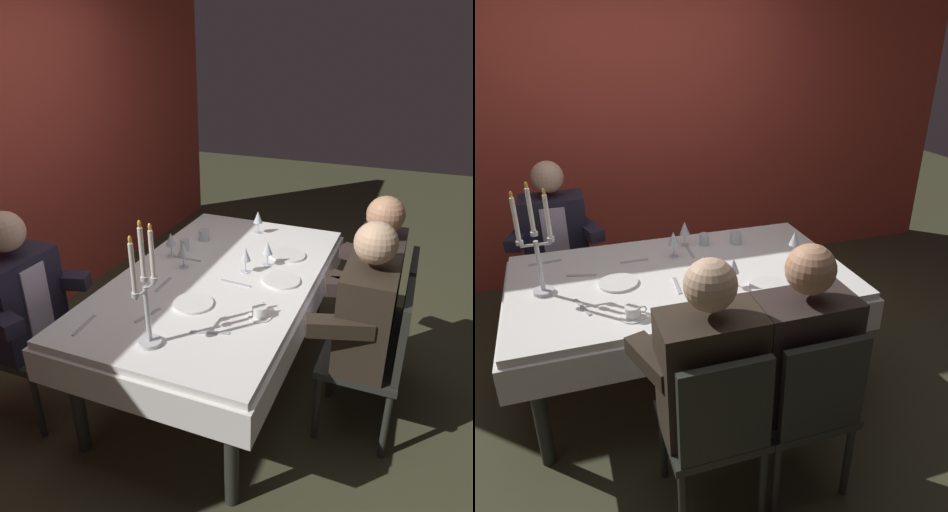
# 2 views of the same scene
# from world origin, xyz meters

# --- Properties ---
(ground_plane) EXTENTS (12.00, 12.00, 0.00)m
(ground_plane) POSITION_xyz_m (0.00, 0.00, 0.00)
(ground_plane) COLOR #393925
(dining_table) EXTENTS (1.94, 1.14, 0.74)m
(dining_table) POSITION_xyz_m (0.00, 0.00, 0.62)
(dining_table) COLOR white
(dining_table) RESTS_ON ground_plane
(candelabra) EXTENTS (0.19, 0.11, 0.61)m
(candelabra) POSITION_xyz_m (-0.75, 0.01, 0.99)
(candelabra) COLOR silver
(candelabra) RESTS_ON dining_table
(dinner_plate_0) EXTENTS (0.22, 0.22, 0.01)m
(dinner_plate_0) POSITION_xyz_m (-0.36, -0.01, 0.75)
(dinner_plate_0) COLOR white
(dinner_plate_0) RESTS_ON dining_table
(dinner_plate_1) EXTENTS (0.23, 0.23, 0.01)m
(dinner_plate_1) POSITION_xyz_m (0.42, -0.31, 0.75)
(dinner_plate_1) COLOR white
(dinner_plate_1) RESTS_ON dining_table
(dinner_plate_2) EXTENTS (0.22, 0.22, 0.01)m
(dinner_plate_2) POSITION_xyz_m (0.07, -0.37, 0.75)
(dinner_plate_2) COLOR white
(dinner_plate_2) RESTS_ON dining_table
(wine_glass_0) EXTENTS (0.07, 0.07, 0.16)m
(wine_glass_0) POSITION_xyz_m (0.02, 0.24, 0.85)
(wine_glass_0) COLOR silver
(wine_glass_0) RESTS_ON dining_table
(wine_glass_1) EXTENTS (0.07, 0.07, 0.16)m
(wine_glass_1) POSITION_xyz_m (0.72, 0.01, 0.85)
(wine_glass_1) COLOR silver
(wine_glass_1) RESTS_ON dining_table
(wine_glass_2) EXTENTS (0.07, 0.07, 0.16)m
(wine_glass_2) POSITION_xyz_m (0.24, -0.23, 0.85)
(wine_glass_2) COLOR silver
(wine_glass_2) RESTS_ON dining_table
(wine_glass_3) EXTENTS (0.07, 0.07, 0.16)m
(wine_glass_3) POSITION_xyz_m (0.10, -0.13, 0.85)
(wine_glass_3) COLOR silver
(wine_glass_3) RESTS_ON dining_table
(wine_glass_4) EXTENTS (0.07, 0.07, 0.16)m
(wine_glass_4) POSITION_xyz_m (0.13, 0.39, 0.86)
(wine_glass_4) COLOR silver
(wine_glass_4) RESTS_ON dining_table
(water_tumbler_0) EXTENTS (0.06, 0.06, 0.08)m
(water_tumbler_0) POSITION_xyz_m (0.25, 0.35, 0.78)
(water_tumbler_0) COLOR silver
(water_tumbler_0) RESTS_ON dining_table
(water_tumbler_1) EXTENTS (0.07, 0.07, 0.08)m
(water_tumbler_1) POSITION_xyz_m (0.46, 0.31, 0.78)
(water_tumbler_1) COLOR silver
(water_tumbler_1) RESTS_ON dining_table
(coffee_cup_0) EXTENTS (0.13, 0.12, 0.06)m
(coffee_cup_0) POSITION_xyz_m (-0.34, -0.38, 0.77)
(coffee_cup_0) COLOR white
(coffee_cup_0) RESTS_ON dining_table
(fork_0) EXTENTS (0.17, 0.02, 0.01)m
(fork_0) POSITION_xyz_m (-0.23, 0.24, 0.74)
(fork_0) COLOR #B7B7BC
(fork_0) RESTS_ON dining_table
(knife_1) EXTENTS (0.08, 0.19, 0.01)m
(knife_1) POSITION_xyz_m (-0.57, -0.21, 0.74)
(knife_1) COLOR #B7B7BC
(knife_1) RESTS_ON dining_table
(knife_2) EXTENTS (0.03, 0.19, 0.01)m
(knife_2) POSITION_xyz_m (-0.06, -0.14, 0.74)
(knife_2) COLOR #B7B7BC
(knife_2) RESTS_ON dining_table
(knife_3) EXTENTS (0.19, 0.04, 0.01)m
(knife_3) POSITION_xyz_m (-0.74, 0.39, 0.74)
(knife_3) COLOR #B7B7BC
(knife_3) RESTS_ON dining_table
(spoon_4) EXTENTS (0.17, 0.06, 0.01)m
(spoon_4) POSITION_xyz_m (-0.54, 0.15, 0.74)
(spoon_4) COLOR #B7B7BC
(spoon_4) RESTS_ON dining_table
(knife_5) EXTENTS (0.02, 0.19, 0.01)m
(knife_5) POSITION_xyz_m (0.13, 0.27, 0.74)
(knife_5) COLOR #B7B7BC
(knife_5) RESTS_ON dining_table
(seated_diner_0) EXTENTS (0.63, 0.48, 1.24)m
(seated_diner_0) POSITION_xyz_m (-0.66, 0.89, 0.74)
(seated_diner_0) COLOR #272824
(seated_diner_0) RESTS_ON ground_plane
(seated_diner_1) EXTENTS (0.63, 0.48, 1.24)m
(seated_diner_1) POSITION_xyz_m (-0.11, -0.89, 0.74)
(seated_diner_1) COLOR #272824
(seated_diner_1) RESTS_ON ground_plane
(seated_diner_2) EXTENTS (0.63, 0.48, 1.24)m
(seated_diner_2) POSITION_xyz_m (0.32, -0.89, 0.74)
(seated_diner_2) COLOR #272824
(seated_diner_2) RESTS_ON ground_plane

